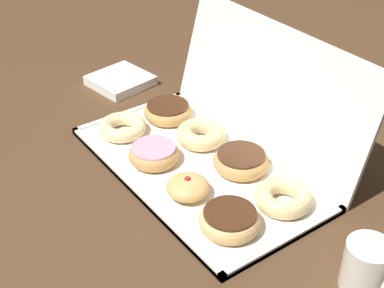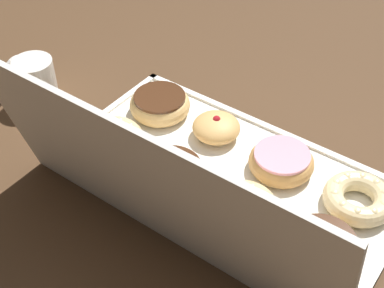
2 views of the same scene
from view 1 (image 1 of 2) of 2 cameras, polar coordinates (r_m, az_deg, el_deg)
name	(u,v)px [view 1 (image 1 of 2)]	position (r m, az deg, el deg)	size (l,w,h in m)	color
ground_plane	(195,170)	(1.18, 0.36, -2.67)	(3.00, 3.00, 0.00)	#4C331E
donut_box	(195,168)	(1.18, 0.36, -2.46)	(0.57, 0.30, 0.01)	white
box_lid_open	(267,88)	(1.21, 7.77, 5.73)	(0.57, 0.28, 0.01)	white
cruller_donut_0	(122,127)	(1.28, -7.24, 1.79)	(0.11, 0.11, 0.03)	beige
pink_frosted_donut_1	(154,154)	(1.18, -3.97, -1.00)	(0.11, 0.11, 0.04)	tan
jelly_filled_donut_2	(188,187)	(1.08, -0.46, -4.47)	(0.09, 0.09, 0.05)	tan
chocolate_frosted_donut_3	(230,220)	(1.01, 3.92, -7.84)	(0.11, 0.11, 0.04)	#E5B770
chocolate_frosted_donut_4	(168,111)	(1.33, -2.52, 3.45)	(0.12, 0.12, 0.04)	tan
cruller_donut_5	(201,134)	(1.24, 0.93, 1.07)	(0.11, 0.11, 0.04)	#EACC8C
chocolate_frosted_donut_6	(241,161)	(1.16, 5.08, -1.75)	(0.12, 0.12, 0.04)	tan
cruller_donut_7	(283,197)	(1.08, 9.44, -5.43)	(0.11, 0.11, 0.04)	#EACC8C
coffee_mug	(368,267)	(0.95, 17.78, -12.02)	(0.10, 0.08, 0.09)	white
napkin_stack	(120,81)	(1.52, -7.41, 6.53)	(0.14, 0.14, 0.03)	white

